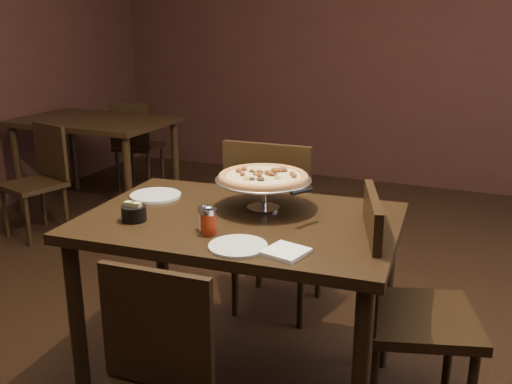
% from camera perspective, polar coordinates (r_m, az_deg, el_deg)
% --- Properties ---
extents(room, '(6.04, 7.04, 2.84)m').
position_cam_1_polar(room, '(2.31, 1.42, 12.46)').
color(room, black).
rests_on(room, ground).
extents(dining_table, '(1.33, 0.94, 0.80)m').
position_cam_1_polar(dining_table, '(2.39, -1.58, -4.94)').
color(dining_table, black).
rests_on(dining_table, ground).
extents(background_table, '(1.24, 0.83, 0.78)m').
position_cam_1_polar(background_table, '(5.02, -15.78, 5.88)').
color(background_table, black).
rests_on(background_table, ground).
extents(pizza_stand, '(0.41, 0.41, 0.17)m').
position_cam_1_polar(pizza_stand, '(2.41, 0.73, 1.46)').
color(pizza_stand, '#B3B3BA').
rests_on(pizza_stand, dining_table).
extents(parmesan_shaker, '(0.06, 0.06, 0.10)m').
position_cam_1_polar(parmesan_shaker, '(2.21, -5.08, -2.58)').
color(parmesan_shaker, '#F8F1C1').
rests_on(parmesan_shaker, dining_table).
extents(pepper_flake_shaker, '(0.06, 0.06, 0.11)m').
position_cam_1_polar(pepper_flake_shaker, '(2.16, -4.78, -2.85)').
color(pepper_flake_shaker, maroon).
rests_on(pepper_flake_shaker, dining_table).
extents(packet_caddy, '(0.10, 0.10, 0.08)m').
position_cam_1_polar(packet_caddy, '(2.35, -12.12, -2.05)').
color(packet_caddy, black).
rests_on(packet_caddy, dining_table).
extents(napkin_stack, '(0.17, 0.17, 0.01)m').
position_cam_1_polar(napkin_stack, '(1.99, 3.00, -6.00)').
color(napkin_stack, white).
rests_on(napkin_stack, dining_table).
extents(plate_left, '(0.23, 0.23, 0.01)m').
position_cam_1_polar(plate_left, '(2.66, -10.01, -0.34)').
color(plate_left, silver).
rests_on(plate_left, dining_table).
extents(plate_near, '(0.21, 0.21, 0.01)m').
position_cam_1_polar(plate_near, '(2.04, -1.81, -5.44)').
color(plate_near, silver).
rests_on(plate_near, dining_table).
extents(serving_spatula, '(0.14, 0.14, 0.02)m').
position_cam_1_polar(serving_spatula, '(2.24, 4.59, 0.02)').
color(serving_spatula, '#B3B3BA').
rests_on(serving_spatula, pizza_stand).
extents(chair_far, '(0.48, 0.48, 0.99)m').
position_cam_1_polar(chair_far, '(3.06, 1.85, -2.94)').
color(chair_far, black).
rests_on(chair_far, ground).
extents(chair_side, '(0.56, 0.56, 0.95)m').
position_cam_1_polar(chair_side, '(2.34, 14.15, -10.62)').
color(chair_side, black).
rests_on(chair_side, ground).
extents(bg_chair_far, '(0.45, 0.45, 0.85)m').
position_cam_1_polar(bg_chair_far, '(5.55, -11.92, 4.91)').
color(bg_chair_far, black).
rests_on(bg_chair_far, ground).
extents(bg_chair_near, '(0.48, 0.48, 0.83)m').
position_cam_1_polar(bg_chair_near, '(4.57, -20.80, 1.51)').
color(bg_chair_near, black).
rests_on(bg_chair_near, ground).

